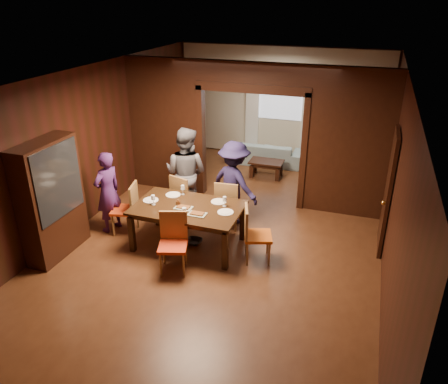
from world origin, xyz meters
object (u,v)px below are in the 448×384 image
at_px(chair_far_l, 186,197).
at_px(chair_far_r, 229,203).
at_px(person_purple, 108,192).
at_px(sofa, 265,153).
at_px(hutch, 51,200).
at_px(chair_right, 258,234).
at_px(person_grey, 186,173).
at_px(coffee_table, 266,169).
at_px(chair_near, 173,244).
at_px(person_navy, 234,183).
at_px(dining_table, 188,226).
at_px(chair_left, 124,208).

bearing_deg(chair_far_l, chair_far_r, -161.74).
xyz_separation_m(person_purple, sofa, (1.89, 4.36, -0.49)).
bearing_deg(hutch, chair_right, 14.81).
bearing_deg(hutch, person_purple, 67.24).
height_order(chair_right, chair_far_r, same).
distance_m(person_grey, coffee_table, 2.77).
height_order(chair_right, hutch, hutch).
relative_size(person_grey, chair_far_r, 1.88).
height_order(chair_right, chair_near, same).
xyz_separation_m(person_navy, chair_far_l, (-0.90, -0.23, -0.33)).
bearing_deg(person_navy, person_purple, 51.01).
height_order(dining_table, hutch, hutch).
xyz_separation_m(sofa, hutch, (-2.31, -5.35, 0.72)).
xyz_separation_m(chair_left, chair_right, (2.57, -0.11, 0.00)).
distance_m(person_navy, chair_right, 1.44).
bearing_deg(hutch, person_grey, 52.02).
distance_m(person_grey, chair_near, 1.98).
xyz_separation_m(chair_far_l, hutch, (-1.61, -1.79, 0.52)).
relative_size(coffee_table, chair_far_r, 0.82).
height_order(chair_left, chair_far_r, same).
distance_m(person_grey, chair_right, 2.11).
relative_size(chair_far_r, chair_near, 1.00).
height_order(person_navy, coffee_table, person_navy).
xyz_separation_m(coffee_table, chair_far_r, (-0.08, -2.65, 0.28)).
xyz_separation_m(person_grey, chair_left, (-0.82, -1.00, -0.43)).
xyz_separation_m(sofa, chair_near, (-0.20, -5.22, 0.21)).
distance_m(chair_left, chair_far_l, 1.20).
xyz_separation_m(chair_left, hutch, (-0.73, -0.98, 0.52)).
bearing_deg(person_grey, sofa, -97.32).
distance_m(person_navy, chair_far_r, 0.40).
bearing_deg(chair_far_r, dining_table, 58.12).
distance_m(chair_far_r, hutch, 3.11).
height_order(person_grey, chair_near, person_grey).
bearing_deg(chair_near, chair_left, 130.57).
bearing_deg(hutch, sofa, 66.69).
bearing_deg(person_navy, chair_left, 54.94).
xyz_separation_m(dining_table, chair_near, (0.08, -0.80, 0.10)).
bearing_deg(coffee_table, person_navy, -91.07).
bearing_deg(coffee_table, chair_left, -117.76).
height_order(chair_left, chair_right, same).
xyz_separation_m(dining_table, hutch, (-2.03, -0.93, 0.62)).
xyz_separation_m(person_purple, hutch, (-0.41, -0.99, 0.23)).
xyz_separation_m(sofa, chair_far_l, (-0.69, -3.56, 0.21)).
xyz_separation_m(sofa, chair_right, (0.99, -4.48, 0.21)).
xyz_separation_m(dining_table, chair_right, (1.27, -0.06, 0.10)).
bearing_deg(chair_right, person_grey, 39.37).
relative_size(coffee_table, chair_right, 0.82).
distance_m(dining_table, chair_right, 1.27).
height_order(dining_table, chair_far_r, chair_far_r).
bearing_deg(coffee_table, hutch, -119.83).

